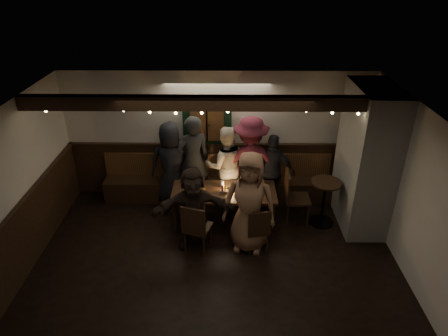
{
  "coord_description": "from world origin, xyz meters",
  "views": [
    {
      "loc": [
        0.2,
        -4.82,
        4.46
      ],
      "look_at": [
        0.14,
        1.6,
        1.05
      ],
      "focal_mm": 32.0,
      "sensor_mm": 36.0,
      "label": 1
    }
  ],
  "objects_px": {
    "dining_table": "(224,194)",
    "person_e": "(272,171)",
    "chair_near_left": "(196,226)",
    "person_f": "(194,209)",
    "person_d": "(250,162)",
    "chair_near_right": "(258,228)",
    "high_top": "(324,197)",
    "person_a": "(172,164)",
    "chair_end": "(293,194)",
    "person_b": "(193,161)",
    "person_g": "(249,203)",
    "person_c": "(226,166)"
  },
  "relations": [
    {
      "from": "person_b",
      "to": "chair_near_right",
      "type": "bearing_deg",
      "value": 104.98
    },
    {
      "from": "person_e",
      "to": "dining_table",
      "type": "bearing_deg",
      "value": 51.07
    },
    {
      "from": "high_top",
      "to": "person_a",
      "type": "height_order",
      "value": "person_a"
    },
    {
      "from": "person_b",
      "to": "person_e",
      "type": "xyz_separation_m",
      "value": [
        1.55,
        -0.07,
        -0.18
      ]
    },
    {
      "from": "chair_near_right",
      "to": "person_d",
      "type": "height_order",
      "value": "person_d"
    },
    {
      "from": "chair_near_right",
      "to": "person_a",
      "type": "bearing_deg",
      "value": 136.08
    },
    {
      "from": "chair_near_right",
      "to": "person_c",
      "type": "bearing_deg",
      "value": 109.42
    },
    {
      "from": "person_a",
      "to": "person_f",
      "type": "distance_m",
      "value": 1.5
    },
    {
      "from": "person_a",
      "to": "person_d",
      "type": "relative_size",
      "value": 0.93
    },
    {
      "from": "person_b",
      "to": "high_top",
      "type": "bearing_deg",
      "value": 141.28
    },
    {
      "from": "chair_end",
      "to": "person_d",
      "type": "xyz_separation_m",
      "value": [
        -0.77,
        0.61,
        0.36
      ]
    },
    {
      "from": "dining_table",
      "to": "person_e",
      "type": "relative_size",
      "value": 1.26
    },
    {
      "from": "high_top",
      "to": "person_a",
      "type": "distance_m",
      "value": 2.98
    },
    {
      "from": "chair_end",
      "to": "person_b",
      "type": "xyz_separation_m",
      "value": [
        -1.88,
        0.65,
        0.36
      ]
    },
    {
      "from": "person_a",
      "to": "person_g",
      "type": "height_order",
      "value": "person_g"
    },
    {
      "from": "person_a",
      "to": "person_f",
      "type": "bearing_deg",
      "value": 105.1
    },
    {
      "from": "person_d",
      "to": "person_f",
      "type": "distance_m",
      "value": 1.7
    },
    {
      "from": "chair_near_left",
      "to": "person_f",
      "type": "height_order",
      "value": "person_f"
    },
    {
      "from": "chair_near_left",
      "to": "person_g",
      "type": "bearing_deg",
      "value": 8.59
    },
    {
      "from": "chair_near_left",
      "to": "person_a",
      "type": "bearing_deg",
      "value": 110.14
    },
    {
      "from": "chair_near_right",
      "to": "high_top",
      "type": "distance_m",
      "value": 1.52
    },
    {
      "from": "chair_end",
      "to": "person_c",
      "type": "bearing_deg",
      "value": 153.18
    },
    {
      "from": "chair_end",
      "to": "chair_near_left",
      "type": "bearing_deg",
      "value": -151.68
    },
    {
      "from": "chair_end",
      "to": "person_a",
      "type": "xyz_separation_m",
      "value": [
        -2.31,
        0.64,
        0.29
      ]
    },
    {
      "from": "high_top",
      "to": "chair_near_right",
      "type": "bearing_deg",
      "value": -146.84
    },
    {
      "from": "chair_near_left",
      "to": "person_f",
      "type": "xyz_separation_m",
      "value": [
        -0.04,
        0.18,
        0.23
      ]
    },
    {
      "from": "chair_end",
      "to": "person_e",
      "type": "bearing_deg",
      "value": 119.35
    },
    {
      "from": "chair_near_left",
      "to": "person_d",
      "type": "bearing_deg",
      "value": 57.89
    },
    {
      "from": "chair_near_right",
      "to": "chair_end",
      "type": "relative_size",
      "value": 0.83
    },
    {
      "from": "person_d",
      "to": "person_g",
      "type": "height_order",
      "value": "person_d"
    },
    {
      "from": "person_d",
      "to": "person_g",
      "type": "relative_size",
      "value": 1.03
    },
    {
      "from": "chair_near_left",
      "to": "person_g",
      "type": "xyz_separation_m",
      "value": [
        0.89,
        0.13,
        0.38
      ]
    },
    {
      "from": "dining_table",
      "to": "person_b",
      "type": "bearing_deg",
      "value": 129.84
    },
    {
      "from": "chair_near_left",
      "to": "person_g",
      "type": "distance_m",
      "value": 0.97
    },
    {
      "from": "person_a",
      "to": "person_g",
      "type": "bearing_deg",
      "value": 129.59
    },
    {
      "from": "high_top",
      "to": "person_b",
      "type": "distance_m",
      "value": 2.58
    },
    {
      "from": "high_top",
      "to": "person_e",
      "type": "xyz_separation_m",
      "value": [
        -0.9,
        0.66,
        0.19
      ]
    },
    {
      "from": "dining_table",
      "to": "chair_near_right",
      "type": "xyz_separation_m",
      "value": [
        0.57,
        -0.83,
        -0.15
      ]
    },
    {
      "from": "person_a",
      "to": "person_e",
      "type": "relative_size",
      "value": 1.14
    },
    {
      "from": "chair_near_left",
      "to": "person_f",
      "type": "relative_size",
      "value": 0.62
    },
    {
      "from": "person_a",
      "to": "dining_table",
      "type": "bearing_deg",
      "value": 139.25
    },
    {
      "from": "chair_near_right",
      "to": "person_d",
      "type": "bearing_deg",
      "value": 92.55
    },
    {
      "from": "person_f",
      "to": "high_top",
      "type": "bearing_deg",
      "value": 8.06
    },
    {
      "from": "person_g",
      "to": "person_d",
      "type": "bearing_deg",
      "value": 97.87
    },
    {
      "from": "dining_table",
      "to": "person_c",
      "type": "height_order",
      "value": "person_c"
    },
    {
      "from": "person_d",
      "to": "chair_near_right",
      "type": "bearing_deg",
      "value": 87.95
    },
    {
      "from": "person_f",
      "to": "person_d",
      "type": "bearing_deg",
      "value": 45.56
    },
    {
      "from": "person_g",
      "to": "person_e",
      "type": "bearing_deg",
      "value": 80.49
    },
    {
      "from": "chair_near_left",
      "to": "person_d",
      "type": "distance_m",
      "value": 1.86
    },
    {
      "from": "high_top",
      "to": "person_a",
      "type": "relative_size",
      "value": 0.52
    }
  ]
}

